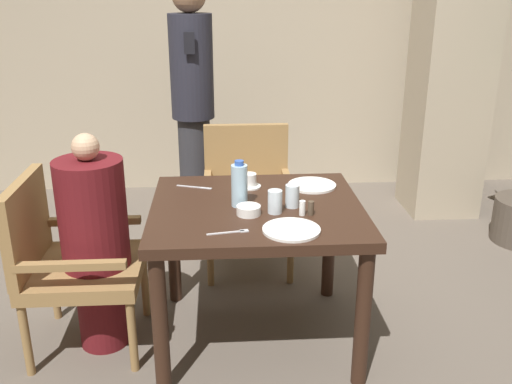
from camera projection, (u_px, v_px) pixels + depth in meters
The scene contains 19 objects.
ground_plane at pixel (257, 335), 2.95m from camera, with size 16.00×16.00×0.00m, color #60564C.
wall_back at pixel (238, 24), 4.70m from camera, with size 8.00×0.06×2.80m.
pillar_stone at pixel (455, 36), 4.17m from camera, with size 0.51×0.51×2.70m.
dining_table at pixel (257, 226), 2.74m from camera, with size 1.00×0.91×0.73m.
chair_left_side at pixel (67, 257), 2.73m from camera, with size 0.55×0.54×0.87m.
diner_in_left_chair at pixel (95, 242), 2.71m from camera, with size 0.32×0.32×1.09m.
chair_far_side at pixel (248, 191), 3.60m from camera, with size 0.54×0.55×0.87m.
standing_host at pixel (193, 101), 3.98m from camera, with size 0.30×0.33×1.76m.
plate_main_left at pixel (291, 230), 2.42m from camera, with size 0.25×0.25×0.01m.
plate_main_right at pixel (312, 185), 2.95m from camera, with size 0.25×0.25×0.01m.
teacup_with_saucer at pixel (249, 181), 2.93m from camera, with size 0.12×0.12×0.07m.
bowl_small at pixel (249, 210), 2.59m from camera, with size 0.11×0.11×0.04m.
water_bottle at pixel (239, 185), 2.66m from camera, with size 0.08×0.08×0.22m.
glass_tall_near at pixel (292, 196), 2.67m from camera, with size 0.07×0.07×0.11m.
glass_tall_mid at pixel (275, 202), 2.60m from camera, with size 0.07×0.07×0.11m.
salt_shaker at pixel (302, 208), 2.58m from camera, with size 0.03×0.03×0.07m.
pepper_shaker at pixel (311, 208), 2.58m from camera, with size 0.03×0.03×0.07m.
fork_beside_plate at pixel (232, 232), 2.41m from camera, with size 0.18×0.05×0.00m.
knife_beside_plate at pixel (196, 187), 2.93m from camera, with size 0.19×0.07×0.00m.
Camera 1 is at (-0.17, -2.51, 1.71)m, focal length 40.00 mm.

